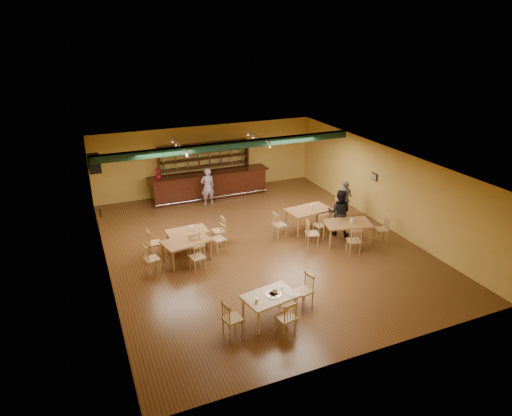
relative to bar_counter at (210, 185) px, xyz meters
name	(u,v)px	position (x,y,z in m)	size (l,w,h in m)	color
floor	(260,245)	(0.17, -5.15, -0.56)	(12.00, 12.00, 0.00)	#532C17
ceiling_beam	(230,145)	(0.17, -2.35, 2.31)	(10.00, 0.30, 0.25)	black
track_rail_left	(179,145)	(-1.63, -1.75, 2.38)	(0.05, 2.50, 0.05)	silver
track_rail_right	(258,137)	(1.57, -1.75, 2.38)	(0.05, 2.50, 0.05)	silver
ac_unit	(95,163)	(-4.63, -0.95, 1.79)	(0.34, 0.70, 0.48)	silver
picture_left	(100,211)	(-4.80, -4.15, 1.14)	(0.04, 0.34, 0.28)	black
picture_right	(374,177)	(5.14, -4.65, 1.14)	(0.04, 0.34, 0.28)	black
bar_counter	(210,185)	(0.00, 0.00, 0.00)	(5.28, 0.85, 1.13)	black
back_bar_hutch	(205,168)	(0.00, 0.63, 0.57)	(4.09, 0.40, 2.28)	black
poinsettia	(158,174)	(-2.19, 0.00, 0.79)	(0.25, 0.25, 0.44)	maroon
dining_table_a	(188,240)	(-2.17, -4.44, -0.23)	(1.35, 0.81, 0.68)	#9B6A37
dining_table_b	(308,219)	(2.35, -4.62, -0.17)	(1.60, 0.96, 0.80)	#9B6A37
dining_table_c	(187,251)	(-2.41, -5.25, -0.20)	(1.48, 0.89, 0.74)	#9B6A37
dining_table_d	(347,233)	(3.02, -6.17, -0.17)	(1.57, 0.94, 0.79)	#9B6A37
near_table	(270,307)	(-1.24, -9.08, -0.21)	(1.33, 0.86, 0.71)	beige
pizza_tray	(273,294)	(-1.14, -9.08, 0.16)	(0.40, 0.40, 0.01)	silver
parmesan_shaker	(257,300)	(-1.66, -9.23, 0.20)	(0.07, 0.07, 0.11)	#EAE5C6
napkin_stack	(279,288)	(-0.90, -8.89, 0.16)	(0.20, 0.15, 0.03)	white
pizza_server	(278,292)	(-1.00, -9.04, 0.17)	(0.32, 0.09, 0.00)	silver
side_plate	(292,295)	(-0.71, -9.27, 0.16)	(0.22, 0.22, 0.01)	white
patron_bar	(208,187)	(-0.33, -0.83, 0.23)	(0.58, 0.38, 1.60)	#774495
patron_right_a	(339,212)	(3.15, -5.42, 0.29)	(0.83, 0.65, 1.71)	black
patron_right_b	(345,199)	(4.22, -4.17, 0.18)	(0.88, 0.37, 1.50)	gray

